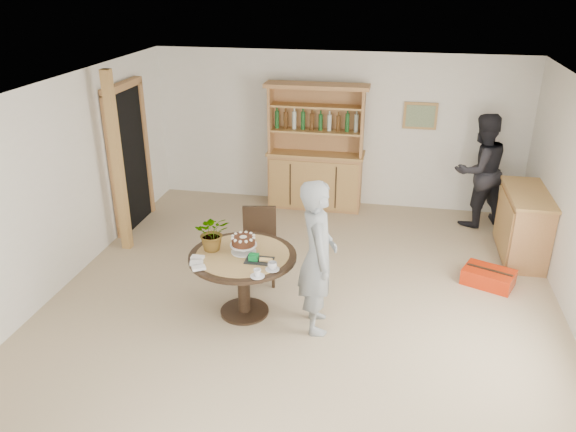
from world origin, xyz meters
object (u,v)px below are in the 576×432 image
(hutch, at_px, (316,167))
(red_suitcase, at_px, (488,277))
(adult_person, at_px, (480,171))
(dining_chair, at_px, (259,240))
(dining_table, at_px, (243,266))
(teen_boy, at_px, (318,257))
(sideboard, at_px, (523,224))

(hutch, height_order, red_suitcase, hutch)
(adult_person, bearing_deg, red_suitcase, 59.48)
(dining_chair, bearing_deg, adult_person, 27.78)
(hutch, height_order, adult_person, hutch)
(dining_table, xyz_separation_m, adult_person, (2.86, 3.10, 0.27))
(teen_boy, xyz_separation_m, red_suitcase, (2.00, 1.30, -0.76))
(teen_boy, distance_m, red_suitcase, 2.50)
(teen_boy, height_order, adult_person, adult_person)
(adult_person, bearing_deg, dining_table, 17.07)
(dining_chair, relative_size, teen_boy, 0.55)
(dining_chair, bearing_deg, teen_boy, -57.58)
(adult_person, bearing_deg, sideboard, 86.67)
(dining_table, height_order, adult_person, adult_person)
(hutch, xyz_separation_m, teen_boy, (0.53, -3.44, 0.17))
(dining_table, relative_size, adult_person, 0.69)
(red_suitcase, bearing_deg, sideboard, 82.83)
(hutch, distance_m, dining_chair, 2.54)
(sideboard, xyz_separation_m, dining_chair, (-3.38, -1.27, 0.06))
(sideboard, relative_size, dining_chair, 1.33)
(sideboard, height_order, dining_table, sideboard)
(hutch, height_order, teen_boy, hutch)
(dining_chair, bearing_deg, hutch, 71.76)
(dining_table, relative_size, dining_chair, 1.27)
(sideboard, relative_size, adult_person, 0.72)
(sideboard, distance_m, teen_boy, 3.36)
(sideboard, relative_size, dining_table, 1.05)
(hutch, distance_m, red_suitcase, 3.36)
(sideboard, distance_m, adult_person, 1.19)
(hutch, bearing_deg, teen_boy, -81.31)
(hutch, distance_m, sideboard, 3.29)
(dining_chair, relative_size, adult_person, 0.54)
(sideboard, relative_size, red_suitcase, 1.78)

